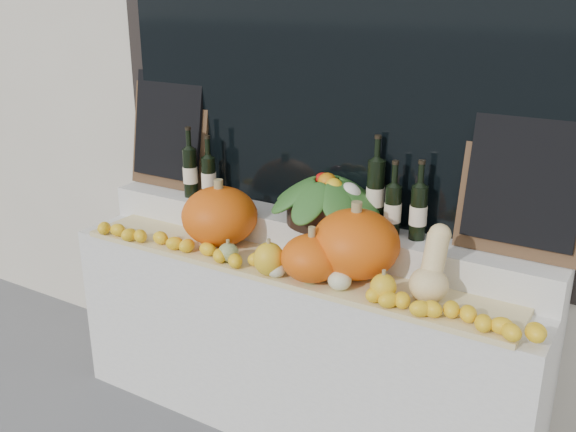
% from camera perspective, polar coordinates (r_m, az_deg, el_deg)
% --- Properties ---
extents(display_sill, '(2.30, 0.55, 0.88)m').
position_cam_1_polar(display_sill, '(3.18, 0.71, -11.22)').
color(display_sill, silver).
rests_on(display_sill, ground).
extents(rear_tier, '(2.30, 0.25, 0.16)m').
position_cam_1_polar(rear_tier, '(3.07, 2.18, -1.60)').
color(rear_tier, silver).
rests_on(rear_tier, display_sill).
extents(straw_bedding, '(2.10, 0.32, 0.02)m').
position_cam_1_polar(straw_bedding, '(2.87, -0.52, -4.56)').
color(straw_bedding, tan).
rests_on(straw_bedding, display_sill).
extents(pumpkin_left, '(0.47, 0.47, 0.28)m').
position_cam_1_polar(pumpkin_left, '(3.07, -6.10, 0.00)').
color(pumpkin_left, '#E3590B').
rests_on(pumpkin_left, straw_bedding).
extents(pumpkin_right, '(0.40, 0.40, 0.29)m').
position_cam_1_polar(pumpkin_right, '(2.72, 6.01, -2.48)').
color(pumpkin_right, '#E3590B').
rests_on(pumpkin_right, straw_bedding).
extents(pumpkin_center, '(0.29, 0.29, 0.20)m').
position_cam_1_polar(pumpkin_center, '(2.69, 2.11, -3.76)').
color(pumpkin_center, '#E3590B').
rests_on(pumpkin_center, straw_bedding).
extents(butternut_squash, '(0.16, 0.21, 0.30)m').
position_cam_1_polar(butternut_squash, '(2.58, 12.65, -4.78)').
color(butternut_squash, '#E8C988').
rests_on(butternut_squash, straw_bedding).
extents(decorative_gourds, '(0.85, 0.15, 0.17)m').
position_cam_1_polar(decorative_gourds, '(2.70, 0.84, -4.64)').
color(decorative_gourds, '#39641E').
rests_on(decorative_gourds, straw_bedding).
extents(lemon_heap, '(2.20, 0.16, 0.06)m').
position_cam_1_polar(lemon_heap, '(2.77, -1.72, -4.53)').
color(lemon_heap, yellow).
rests_on(lemon_heap, straw_bedding).
extents(produce_bowl, '(0.57, 0.57, 0.25)m').
position_cam_1_polar(produce_bowl, '(2.95, 3.48, 1.63)').
color(produce_bowl, black).
rests_on(produce_bowl, rear_tier).
extents(wine_bottle_far_left, '(0.08, 0.08, 0.37)m').
position_cam_1_polar(wine_bottle_far_left, '(3.36, -8.69, 3.90)').
color(wine_bottle_far_left, black).
rests_on(wine_bottle_far_left, rear_tier).
extents(wine_bottle_near_left, '(0.08, 0.08, 0.33)m').
position_cam_1_polar(wine_bottle_near_left, '(3.31, -7.06, 3.42)').
color(wine_bottle_near_left, black).
rests_on(wine_bottle_near_left, rear_tier).
extents(wine_bottle_tall, '(0.08, 0.08, 0.43)m').
position_cam_1_polar(wine_bottle_tall, '(2.90, 7.77, 2.02)').
color(wine_bottle_tall, black).
rests_on(wine_bottle_tall, rear_tier).
extents(wine_bottle_near_right, '(0.08, 0.08, 0.33)m').
position_cam_1_polar(wine_bottle_near_right, '(2.85, 9.30, 0.61)').
color(wine_bottle_near_right, black).
rests_on(wine_bottle_near_right, rear_tier).
extents(wine_bottle_far_right, '(0.08, 0.08, 0.35)m').
position_cam_1_polar(wine_bottle_far_right, '(2.80, 11.51, 0.38)').
color(wine_bottle_far_right, black).
rests_on(wine_bottle_far_right, rear_tier).
extents(chalkboard_left, '(0.50, 0.13, 0.61)m').
position_cam_1_polar(chalkboard_left, '(3.52, -10.53, 7.69)').
color(chalkboard_left, '#4C331E').
rests_on(chalkboard_left, rear_tier).
extents(chalkboard_right, '(0.50, 0.13, 0.61)m').
position_cam_1_polar(chalkboard_right, '(2.70, 20.31, 3.16)').
color(chalkboard_right, '#4C331E').
rests_on(chalkboard_right, rear_tier).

